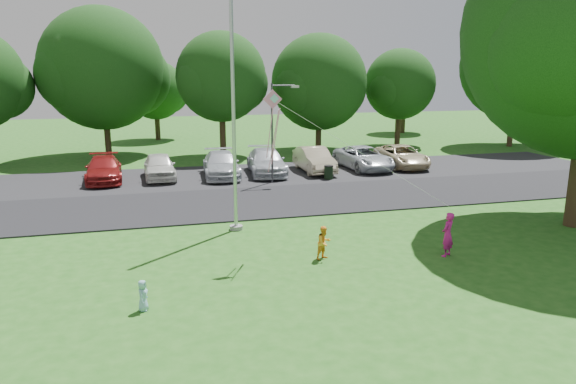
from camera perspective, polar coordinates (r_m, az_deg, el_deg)
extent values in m
plane|color=#205817|center=(16.24, 9.53, -8.26)|extent=(120.00, 120.00, 0.00)
cube|color=black|center=(24.33, 0.90, -0.80)|extent=(60.00, 6.00, 0.06)
cube|color=black|center=(30.50, -2.38, 2.02)|extent=(42.00, 7.00, 0.06)
cylinder|color=#B7BABF|center=(18.99, -6.12, 10.40)|extent=(0.14, 0.14, 10.00)
cylinder|color=gray|center=(19.83, -5.78, -3.95)|extent=(0.50, 0.50, 0.16)
cylinder|color=#3F3F44|center=(27.59, -1.78, 6.44)|extent=(0.11, 0.11, 5.37)
cylinder|color=#3F3F44|center=(27.54, -0.51, 11.75)|extent=(1.25, 0.12, 0.08)
cube|color=silver|center=(27.68, 0.78, 11.63)|extent=(0.41, 0.21, 0.13)
cylinder|color=black|center=(28.87, 4.53, 2.10)|extent=(0.49, 0.49, 0.78)
cylinder|color=black|center=(28.79, 4.55, 2.91)|extent=(0.52, 0.52, 0.04)
sphere|color=black|center=(20.11, 28.18, 13.91)|extent=(4.92, 4.92, 4.92)
cylinder|color=#332316|center=(39.36, -19.43, 6.10)|extent=(0.44, 0.44, 3.19)
sphere|color=black|center=(39.13, -19.94, 12.75)|extent=(8.50, 8.50, 8.50)
sphere|color=black|center=(39.86, -16.97, 12.03)|extent=(5.53, 5.53, 5.53)
sphere|color=black|center=(38.25, -22.62, 11.91)|extent=(5.10, 5.10, 5.10)
cylinder|color=#332316|center=(37.20, -7.26, 6.55)|extent=(0.44, 0.44, 3.43)
sphere|color=black|center=(36.97, -7.44, 12.57)|extent=(6.27, 6.27, 6.27)
sphere|color=black|center=(37.80, -5.38, 11.92)|extent=(4.07, 4.07, 4.07)
sphere|color=black|center=(36.05, -9.28, 12.01)|extent=(3.76, 3.76, 3.76)
cylinder|color=#332316|center=(40.15, 3.40, 6.55)|extent=(0.44, 0.44, 2.66)
sphere|color=black|center=(39.90, 3.48, 12.08)|extent=(7.27, 7.27, 7.27)
sphere|color=black|center=(41.13, 5.36, 11.32)|extent=(4.72, 4.72, 4.72)
sphere|color=black|center=(38.61, 1.80, 11.53)|extent=(4.36, 4.36, 4.36)
cylinder|color=#332316|center=(43.49, 12.10, 7.02)|extent=(0.44, 0.44, 3.02)
sphere|color=black|center=(43.28, 12.32, 11.62)|extent=(5.67, 5.67, 5.67)
sphere|color=black|center=(44.38, 13.46, 11.04)|extent=(3.68, 3.68, 3.68)
sphere|color=black|center=(42.15, 11.34, 11.25)|extent=(3.40, 3.40, 3.40)
cylinder|color=#332316|center=(45.96, 23.54, 6.80)|extent=(0.44, 0.44, 3.42)
sphere|color=black|center=(45.78, 24.09, 12.74)|extent=(8.77, 8.77, 8.77)
sphere|color=black|center=(47.70, 25.25, 11.81)|extent=(5.70, 5.70, 5.70)
sphere|color=black|center=(43.84, 23.11, 12.29)|extent=(5.26, 5.26, 5.26)
cylinder|color=#332316|center=(54.27, 28.68, 6.82)|extent=(0.44, 0.44, 2.92)
sphere|color=black|center=(54.09, 29.14, 11.01)|extent=(7.24, 7.24, 7.24)
sphere|color=black|center=(52.45, 28.62, 10.66)|extent=(4.34, 4.34, 4.34)
cylinder|color=#332316|center=(66.07, 27.81, 7.60)|extent=(0.44, 0.44, 2.60)
sphere|color=black|center=(65.92, 28.10, 10.29)|extent=(5.20, 5.20, 5.20)
sphere|color=black|center=(67.11, 28.51, 9.94)|extent=(3.38, 3.38, 3.38)
sphere|color=black|center=(64.75, 27.78, 10.07)|extent=(3.12, 3.12, 3.12)
cylinder|color=#332316|center=(47.97, -14.30, 7.19)|extent=(0.44, 0.44, 2.60)
sphere|color=black|center=(47.78, -14.51, 10.92)|extent=(5.20, 5.20, 5.20)
sphere|color=black|center=(48.33, -13.08, 10.55)|extent=(3.38, 3.38, 3.38)
sphere|color=black|center=(47.14, -15.77, 10.50)|extent=(3.12, 3.12, 3.12)
cylinder|color=#332316|center=(53.35, 12.66, 7.83)|extent=(0.44, 0.44, 2.60)
sphere|color=black|center=(53.18, 12.83, 11.18)|extent=(5.20, 5.20, 5.20)
sphere|color=black|center=(54.19, 13.68, 10.75)|extent=(3.38, 3.38, 3.38)
sphere|color=black|center=(52.14, 12.12, 10.90)|extent=(3.12, 3.12, 3.12)
imported|color=maroon|center=(29.92, -19.78, 2.41)|extent=(2.14, 4.71, 1.34)
imported|color=silver|center=(29.71, -14.10, 2.79)|extent=(1.83, 4.22, 1.42)
imported|color=#B2B7BF|center=(29.67, -7.43, 3.06)|extent=(2.25, 4.96, 1.41)
imported|color=#B2B7BF|center=(30.26, -2.42, 3.39)|extent=(2.46, 5.15, 1.45)
imported|color=#C6B793|center=(30.95, 2.93, 3.61)|extent=(1.57, 4.44, 1.46)
imported|color=#B2B7BF|center=(32.18, 8.37, 3.79)|extent=(2.65, 5.14, 1.39)
imported|color=#C6B793|center=(33.41, 12.51, 3.92)|extent=(2.48, 4.97, 1.35)
imported|color=#C61A83|center=(17.53, 17.30, -4.53)|extent=(0.64, 0.60, 1.48)
imported|color=#FFA328|center=(16.59, 4.03, -5.63)|extent=(0.66, 0.60, 1.10)
imported|color=#87C1D0|center=(13.65, -15.83, -11.00)|extent=(0.35, 0.45, 0.81)
cube|color=pink|center=(16.17, -1.72, 10.27)|extent=(0.60, 0.07, 0.60)
cube|color=#8CC6E5|center=(16.15, -1.52, 10.34)|extent=(0.29, 0.04, 0.29)
cylinder|color=white|center=(16.40, 8.29, 4.21)|extent=(5.45, 1.65, 3.41)
cylinder|color=pink|center=(16.23, -2.04, 6.53)|extent=(0.20, 0.25, 1.60)
cylinder|color=pink|center=(16.34, -1.39, 6.14)|extent=(0.22, 0.42, 1.82)
cylinder|color=pink|center=(16.21, -1.63, 5.63)|extent=(0.24, 0.61, 2.04)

